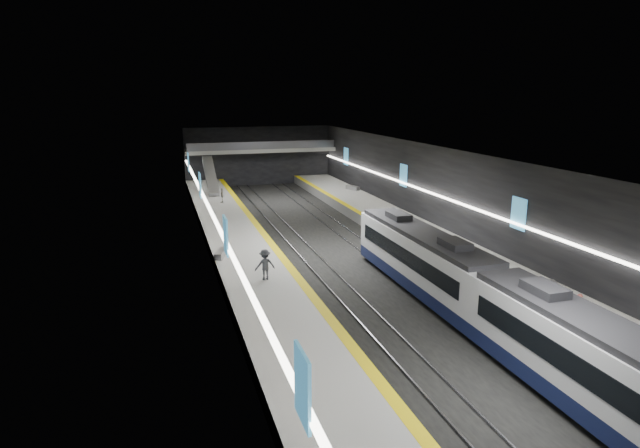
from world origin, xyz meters
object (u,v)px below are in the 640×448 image
object	(u,v)px
bench_right_near	(556,288)
bench_left_far	(221,254)
passenger_left_b	(265,265)
train	(491,300)
escalator	(211,176)
bench_right_far	(353,188)
passenger_right_a	(578,310)
passenger_left_a	(222,195)

from	to	relation	value
bench_right_near	bench_left_far	bearing A→B (deg)	161.44
bench_right_near	passenger_left_b	xyz separation A→B (m)	(-16.09, 7.10, 0.76)
train	escalator	bearing A→B (deg)	103.38
train	bench_right_near	distance (m)	6.79
bench_right_far	passenger_right_a	xyz separation A→B (m)	(-2.57, -39.79, 0.59)
passenger_left_a	passenger_left_b	distance (m)	25.35
train	bench_left_far	bearing A→B (deg)	128.05
passenger_left_b	train	bearing A→B (deg)	130.63
escalator	passenger_right_a	bearing A→B (deg)	-72.23
train	bench_right_far	world-z (taller)	train
bench_left_far	bench_right_near	distance (m)	22.27
bench_right_near	passenger_left_b	size ratio (longest dim) A/B	0.94
passenger_right_a	passenger_left_b	size ratio (longest dim) A/B	0.85
bench_left_far	bench_right_near	xyz separation A→B (m)	(18.22, -12.80, -0.01)
escalator	bench_right_near	world-z (taller)	escalator
train	bench_right_near	world-z (taller)	train
escalator	bench_right_far	xyz separation A→B (m)	(16.58, -3.92, -1.65)
bench_right_far	passenger_right_a	size ratio (longest dim) A/B	1.20
bench_right_far	bench_right_near	bearing A→B (deg)	-112.51
bench_right_near	passenger_left_a	bearing A→B (deg)	132.43
passenger_left_a	passenger_left_b	size ratio (longest dim) A/B	0.81
bench_right_near	passenger_left_a	world-z (taller)	passenger_left_a
bench_left_far	bench_right_near	world-z (taller)	bench_left_far
passenger_right_a	passenger_left_b	world-z (taller)	passenger_left_b
bench_right_far	bench_left_far	bearing A→B (deg)	-151.13
passenger_right_a	passenger_left_a	xyz separation A→B (m)	(-13.53, 36.64, -0.04)
train	bench_left_far	world-z (taller)	train
train	passenger_left_a	distance (m)	36.26
passenger_right_a	passenger_left_a	distance (m)	39.06
escalator	bench_right_far	bearing A→B (deg)	-13.30
bench_right_near	bench_right_far	size ratio (longest dim) A/B	0.92
escalator	passenger_left_a	size ratio (longest dim) A/B	5.00
train	passenger_left_a	bearing A→B (deg)	105.24
train	escalator	size ratio (longest dim) A/B	3.76
passenger_right_a	bench_left_far	bearing A→B (deg)	30.33
train	passenger_left_a	size ratio (longest dim) A/B	18.79
train	passenger_left_b	size ratio (longest dim) A/B	15.24
bench_right_near	passenger_left_a	xyz separation A→B (m)	(-15.76, 32.45, 0.57)
bench_left_far	passenger_right_a	bearing A→B (deg)	-27.26
bench_left_far	passenger_left_b	distance (m)	6.13
train	passenger_left_b	distance (m)	13.79
bench_left_far	bench_right_far	world-z (taller)	bench_right_far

